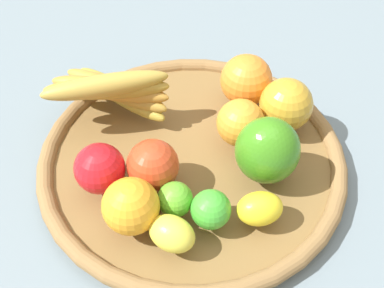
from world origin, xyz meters
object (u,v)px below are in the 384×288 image
Objects in this scene: lemon_0 at (260,209)px; lime_1 at (175,199)px; lime_0 at (211,209)px; bell_pepper at (267,151)px; apple_1 at (100,169)px; banana_bunch at (112,89)px; orange_1 at (246,80)px; orange_2 at (241,123)px; apple_0 at (153,165)px; lemon_1 at (172,234)px; orange_0 at (131,206)px; apple_2 at (286,105)px.

lime_1 is at bearing 179.10° from lemon_0.
lime_0 is 0.52× the size of bell_pepper.
apple_1 is (-0.10, 0.03, 0.01)m from lime_1.
banana_bunch is 0.21m from lime_1.
orange_2 is at bearing -92.86° from orange_1.
apple_0 is 1.18× the size of lemon_0.
lemon_1 is at bearing -86.82° from lime_1.
lemon_1 is 0.06m from orange_0.
lemon_1 is 0.86× the size of apple_0.
apple_0 is (-0.12, -0.18, -0.00)m from orange_1.
apple_0 is at bearing -143.19° from apple_2.
lime_0 is at bearing -127.38° from bell_pepper.
orange_1 is at bearing 73.95° from lemon_1.
lime_1 is (-0.08, -0.14, -0.01)m from orange_2.
orange_1 is at bearing 57.01° from apple_0.
orange_1 is 0.81× the size of bell_pepper.
banana_bunch is 3.63× the size of lime_0.
apple_1 is (-0.22, -0.04, -0.02)m from bell_pepper.
orange_2 reaches higher than lime_0.
lemon_1 is (-0.14, -0.23, -0.02)m from apple_2.
apple_2 is (0.06, 0.04, 0.00)m from orange_2.
orange_1 reaches higher than lemon_0.
orange_1 is 0.28m from lemon_1.
orange_2 is 1.16× the size of lemon_0.
apple_0 reaches higher than apple_1.
apple_1 is 0.07m from apple_0.
lime_1 is at bearing 26.31° from orange_0.
lemon_0 is at bearing 9.78° from lime_0.
bell_pepper reaches higher than lime_0.
lime_1 is at bearing -110.07° from orange_1.
lime_1 is (0.12, -0.17, -0.02)m from banana_bunch.
bell_pepper reaches higher than apple_0.
orange_1 is 1.33× the size of lemon_1.
apple_2 is (0.25, 0.14, 0.01)m from apple_1.
apple_0 is at bearing 145.94° from lime_0.
apple_0 is (-0.04, 0.04, 0.01)m from lime_1.
lemon_0 is at bearing 24.76° from lemon_1.
lime_0 is 0.73× the size of apple_0.
apple_0 is 0.15m from lemon_0.
banana_bunch is 3.13× the size of lemon_0.
apple_1 is 1.15× the size of lemon_0.
lemon_0 is at bearing -8.70° from apple_1.
orange_2 is at bearing 51.36° from orange_0.
lemon_0 is (0.11, 0.05, -0.00)m from lemon_1.
apple_0 is at bearing 162.59° from lemon_0.
orange_1 is at bearing 13.98° from banana_bunch.
apple_2 is at bearing 76.06° from bell_pepper.
orange_0 is at bearing -128.64° from orange_2.
lemon_0 is at bearing 8.46° from orange_0.
lime_0 is 0.71× the size of orange_0.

